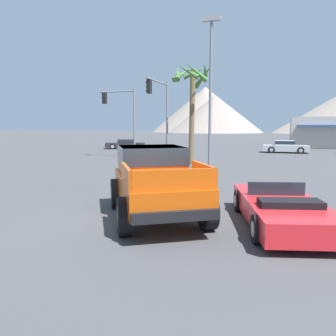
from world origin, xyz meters
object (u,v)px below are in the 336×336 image
object	(u,v)px
parked_car_dark	(125,144)
traffic_light_crosswalk	(121,110)
traffic_light_main	(160,104)
parked_car_silver	(285,147)
red_convertible_car	(281,209)
palm_tree_tall	(192,88)
orange_pickup_truck	(154,177)
street_lamp_post	(211,83)

from	to	relation	value
parked_car_dark	traffic_light_crosswalk	bearing A→B (deg)	-179.80
traffic_light_crosswalk	parked_car_dark	bearing A→B (deg)	-65.18
parked_car_dark	traffic_light_main	distance (m)	15.14
traffic_light_crosswalk	parked_car_silver	bearing A→B (deg)	-143.56
parked_car_dark	traffic_light_crosswalk	xyz separation A→B (m)	(4.47, -9.66, 3.34)
red_convertible_car	palm_tree_tall	world-z (taller)	palm_tree_tall
orange_pickup_truck	traffic_light_main	size ratio (longest dim) A/B	0.85
red_convertible_car	parked_car_dark	size ratio (longest dim) A/B	1.00
orange_pickup_truck	street_lamp_post	world-z (taller)	street_lamp_post
orange_pickup_truck	parked_car_dark	bearing A→B (deg)	86.21
orange_pickup_truck	street_lamp_post	xyz separation A→B (m)	(0.07, 7.40, 3.55)
parked_car_dark	palm_tree_tall	bearing A→B (deg)	-161.69
parked_car_dark	street_lamp_post	bearing A→B (deg)	-167.41
parked_car_dark	parked_car_silver	bearing A→B (deg)	-115.00
red_convertible_car	parked_car_dark	xyz separation A→B (m)	(-17.05, 25.25, 0.12)
parked_car_silver	street_lamp_post	distance (m)	18.63
red_convertible_car	palm_tree_tall	bearing A→B (deg)	98.65
red_convertible_car	parked_car_dark	world-z (taller)	parked_car_dark
palm_tree_tall	traffic_light_crosswalk	bearing A→B (deg)	161.21
orange_pickup_truck	parked_car_dark	distance (m)	28.69
parked_car_silver	red_convertible_car	bearing A→B (deg)	-2.68
orange_pickup_truck	red_convertible_car	size ratio (longest dim) A/B	1.04
traffic_light_crosswalk	orange_pickup_truck	bearing A→B (deg)	120.08
red_convertible_car	street_lamp_post	xyz separation A→B (m)	(-3.45, 7.35, 4.23)
red_convertible_car	street_lamp_post	world-z (taller)	street_lamp_post
orange_pickup_truck	palm_tree_tall	size ratio (longest dim) A/B	0.73
red_convertible_car	parked_car_silver	distance (m)	25.14
red_convertible_car	traffic_light_main	bearing A→B (deg)	106.53
traffic_light_crosswalk	street_lamp_post	distance (m)	12.32
traffic_light_main	traffic_light_crosswalk	bearing A→B (deg)	-117.65
parked_car_dark	palm_tree_tall	world-z (taller)	palm_tree_tall
parked_car_dark	red_convertible_car	bearing A→B (deg)	-170.60
traffic_light_main	red_convertible_car	bearing A→B (deg)	31.99
red_convertible_car	traffic_light_main	size ratio (longest dim) A/B	0.81
parked_car_dark	parked_car_silver	distance (m)	17.39
traffic_light_crosswalk	red_convertible_car	bearing A→B (deg)	128.89
red_convertible_car	palm_tree_tall	distance (m)	15.37
red_convertible_car	parked_car_silver	xyz separation A→B (m)	(0.34, 25.14, 0.17)
traffic_light_main	traffic_light_crosswalk	distance (m)	4.77
parked_car_silver	traffic_light_crosswalk	bearing A→B (deg)	-55.45
parked_car_silver	street_lamp_post	size ratio (longest dim) A/B	0.55
parked_car_dark	street_lamp_post	distance (m)	22.85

